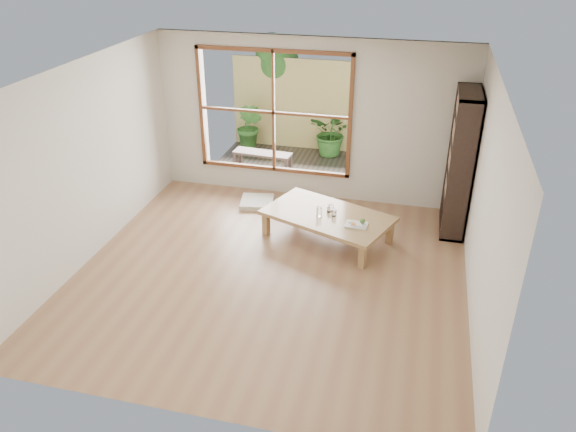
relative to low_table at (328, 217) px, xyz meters
name	(u,v)px	position (x,y,z in m)	size (l,w,h in m)	color
ground	(271,273)	(-0.55, -1.09, -0.34)	(5.00, 5.00, 0.00)	#9C754E
low_table	(328,217)	(0.00, 0.00, 0.00)	(2.02, 1.57, 0.39)	#AA8652
floor_cushion	(257,202)	(-1.31, 0.81, -0.30)	(0.52, 0.52, 0.08)	white
bookshelf	(460,163)	(1.76, 0.77, 0.70)	(0.33, 0.94, 2.08)	#2E2119
glass_tall	(319,211)	(-0.11, -0.08, 0.12)	(0.08, 0.08, 0.14)	silver
glass_mid	(334,213)	(0.10, -0.03, 0.10)	(0.07, 0.07, 0.10)	silver
glass_short	(331,208)	(0.03, 0.10, 0.10)	(0.08, 0.08, 0.10)	silver
glass_small	(329,210)	(0.00, 0.07, 0.08)	(0.06, 0.06, 0.07)	silver
food_tray	(357,224)	(0.46, -0.23, 0.07)	(0.31, 0.23, 0.10)	white
deck	(290,167)	(-1.15, 2.47, -0.34)	(2.80, 2.00, 0.05)	#382F28
garden_bench	(263,155)	(-1.60, 2.16, -0.04)	(1.10, 0.40, 0.34)	#2E2119
bamboo_fence	(302,105)	(-1.15, 3.47, 0.56)	(2.80, 0.06, 1.80)	#CEBF69
shrub_right	(332,133)	(-0.49, 3.19, 0.14)	(0.82, 0.71, 0.91)	#326826
shrub_left	(250,127)	(-2.12, 3.06, 0.17)	(0.54, 0.44, 0.98)	#326826
garden_tree	(273,63)	(-1.83, 3.78, 1.28)	(1.04, 0.85, 2.22)	#4C3D2D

